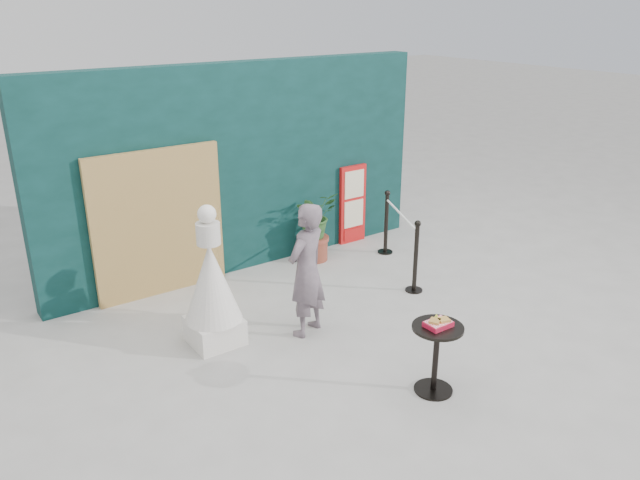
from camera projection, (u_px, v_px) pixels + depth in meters
The scene contains 10 objects.
ground at pixel (380, 352), 7.16m from camera, with size 60.00×60.00×0.00m, color #ADAAA5.
back_wall at pixel (242, 168), 9.02m from camera, with size 6.00×0.30×3.00m, color black.
bamboo_fence at pixel (159, 224), 8.29m from camera, with size 1.80×0.08×2.00m, color tan.
woman at pixel (307, 270), 7.30m from camera, with size 0.60×0.39×1.64m, color slate.
menu_board at pixel (353, 204), 10.20m from camera, with size 0.50×0.07×1.30m.
statue at pixel (212, 289), 7.12m from camera, with size 0.66×0.66×1.70m.
cafe_table at pixel (436, 348), 6.27m from camera, with size 0.52×0.52×0.75m.
food_basket at pixel (438, 323), 6.17m from camera, with size 0.26×0.19×0.11m.
planter at pixel (315, 221), 9.49m from camera, with size 0.64×0.56×1.09m.
stanchion_barrier at pixel (400, 239), 9.15m from camera, with size 0.84×1.54×1.03m.
Camera 1 is at (-4.16, -4.67, 3.77)m, focal length 35.00 mm.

